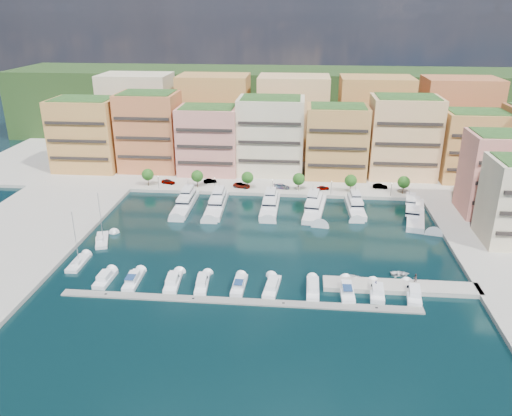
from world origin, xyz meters
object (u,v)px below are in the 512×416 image
at_px(yacht_3, 270,204).
at_px(car_1, 210,181).
at_px(tender_1, 375,279).
at_px(tender_0, 355,278).
at_px(cruiser_2, 173,282).
at_px(car_4, 323,188).
at_px(cruiser_6, 313,289).
at_px(lamppost_4, 391,187).
at_px(cruiser_9, 414,294).
at_px(tree_4, 351,181).
at_px(tree_5, 404,182).
at_px(lamppost_2, 272,184).
at_px(yacht_5, 355,206).
at_px(person_0, 376,285).
at_px(yacht_4, 315,207).
at_px(cruiser_4, 239,285).
at_px(tree_3, 299,179).
at_px(sailboat_1, 102,241).
at_px(lamppost_0, 158,180).
at_px(yacht_6, 415,212).
at_px(car_3, 282,186).
at_px(car_0, 168,182).
at_px(cruiser_5, 272,287).
at_px(lamppost_3, 331,185).
at_px(tree_1, 197,176).
at_px(lamppost_1, 215,182).
at_px(cruiser_0, 105,279).
at_px(cruiser_3, 202,284).
at_px(tender_2, 400,274).
at_px(yacht_2, 217,203).
at_px(person_1, 415,278).
at_px(tree_0, 148,175).
at_px(sailboat_0, 78,264).
at_px(yacht_1, 186,203).
at_px(tree_2, 247,178).
at_px(cruiser_8, 377,292).
at_px(car_2, 242,185).
at_px(cruiser_1, 133,280).

relative_size(yacht_3, car_1, 4.44).
relative_size(tender_1, tender_0, 0.35).
distance_m(cruiser_2, tender_1, 42.86).
height_order(tender_1, car_4, car_4).
xyz_separation_m(cruiser_6, tender_0, (9.06, 5.60, -0.12)).
bearing_deg(tender_1, lamppost_4, 5.36).
distance_m(cruiser_9, car_1, 81.87).
relative_size(tree_4, tree_5, 1.00).
xyz_separation_m(lamppost_2, cruiser_9, (32.03, -55.79, -3.28)).
distance_m(yacht_5, person_0, 45.25).
relative_size(yacht_4, cruiser_4, 2.55).
height_order(tree_3, tree_4, same).
bearing_deg(sailboat_1, lamppost_0, 83.52).
bearing_deg(lamppost_0, yacht_6, -9.39).
xyz_separation_m(yacht_4, car_3, (-10.19, 15.34, 0.63)).
height_order(cruiser_9, car_0, car_0).
distance_m(lamppost_4, cruiser_5, 64.71).
xyz_separation_m(lamppost_4, car_1, (-56.77, 6.76, -2.12)).
bearing_deg(lamppost_3, tree_1, 176.87).
bearing_deg(person_0, cruiser_4, 45.63).
xyz_separation_m(lamppost_1, cruiser_0, (-14.20, -55.78, -3.28)).
distance_m(yacht_6, cruiser_0, 84.74).
height_order(cruiser_3, tender_2, cruiser_3).
distance_m(tender_0, person_0, 6.18).
distance_m(yacht_2, yacht_5, 39.96).
relative_size(tender_2, person_1, 2.22).
distance_m(tree_0, lamppost_0, 4.70).
bearing_deg(lamppost_1, sailboat_0, -115.03).
height_order(cruiser_3, cruiser_6, same).
height_order(sailboat_1, sailboat_0, same).
height_order(tree_4, yacht_5, tree_4).
height_order(car_1, person_0, person_0).
distance_m(tree_0, cruiser_9, 92.63).
height_order(lamppost_4, yacht_1, yacht_1).
xyz_separation_m(lamppost_2, yacht_2, (-15.50, -11.55, -2.62)).
bearing_deg(yacht_2, lamppost_0, 150.61).
relative_size(yacht_3, sailboat_0, 1.43).
bearing_deg(lamppost_3, cruiser_4, -111.02).
bearing_deg(cruiser_4, lamppost_2, 86.46).
distance_m(tree_2, cruiser_8, 66.82).
relative_size(yacht_3, sailboat_1, 1.43).
bearing_deg(car_2, tree_1, 110.39).
height_order(yacht_1, tender_1, yacht_1).
bearing_deg(yacht_5, cruiser_4, -121.18).
bearing_deg(car_0, tender_2, -113.03).
height_order(lamppost_2, cruiser_1, lamppost_2).
height_order(tree_3, cruiser_9, tree_3).
bearing_deg(cruiser_3, cruiser_6, -0.01).
relative_size(car_2, person_0, 3.30).
height_order(tree_1, cruiser_1, tree_1).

